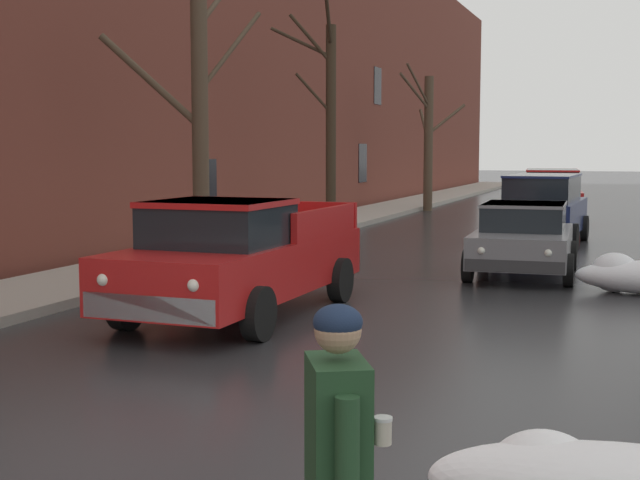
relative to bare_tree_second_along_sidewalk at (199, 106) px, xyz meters
The scene contains 13 objects.
ground_plane 10.82m from the bare_tree_second_along_sidewalk, 66.43° to the right, with size 200.00×200.00×0.00m, color #2B2B2D.
left_sidewalk_slab 9.25m from the bare_tree_second_along_sidewalk, 99.51° to the left, with size 2.40×80.00×0.16m, color #A8A399.
brick_townhouse_facade 9.44m from the bare_tree_second_along_sidewalk, 110.13° to the left, with size 0.63×80.00×11.58m.
snow_bank_along_right_kerb 5.49m from the bare_tree_second_along_sidewalk, 90.99° to the left, with size 2.06×1.16×0.72m.
bare_tree_second_along_sidewalk is the anchor object (origin of this frame).
bare_tree_mid_block 7.58m from the bare_tree_second_along_sidewalk, 89.87° to the left, with size 1.74×1.20×6.37m.
bare_tree_far_down_block 19.54m from the bare_tree_second_along_sidewalk, 89.88° to the left, with size 2.04×3.58×5.76m.
pickup_truck_red_approaching_near_lane 4.96m from the bare_tree_second_along_sidewalk, 55.06° to the right, with size 2.29×5.36×1.76m.
sedan_grey_parked_kerbside_close 6.83m from the bare_tree_second_along_sidewalk, 20.85° to the left, with size 2.12×3.93×1.42m.
suv_darkblue_parked_kerbside_mid 10.30m from the bare_tree_second_along_sidewalk, 55.53° to the left, with size 2.20×4.59×1.82m.
suv_red_parked_far_down_block 15.94m from the bare_tree_second_along_sidewalk, 70.29° to the left, with size 2.42×4.73×1.82m.
pedestrian_with_coffee 13.52m from the bare_tree_second_along_sidewalk, 59.70° to the right, with size 0.51×0.61×1.76m.
fire_hydrant 3.08m from the bare_tree_second_along_sidewalk, 100.72° to the right, with size 0.42×0.22×0.71m.
Camera 1 is at (3.88, -5.84, 2.47)m, focal length 49.48 mm.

